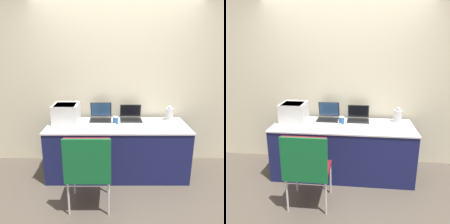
# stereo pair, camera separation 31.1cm
# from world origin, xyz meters

# --- Properties ---
(ground_plane) EXTENTS (14.00, 14.00, 0.00)m
(ground_plane) POSITION_xyz_m (0.00, 0.00, 0.00)
(ground_plane) COLOR brown
(wall_back) EXTENTS (8.00, 0.05, 2.60)m
(wall_back) POSITION_xyz_m (0.00, 0.82, 1.30)
(wall_back) COLOR beige
(wall_back) RESTS_ON ground_plane
(table) EXTENTS (2.00, 0.73, 0.76)m
(table) POSITION_xyz_m (0.00, 0.35, 0.38)
(table) COLOR #191E51
(table) RESTS_ON ground_plane
(printer) EXTENTS (0.37, 0.39, 0.28)m
(printer) POSITION_xyz_m (-0.75, 0.48, 0.91)
(printer) COLOR silver
(printer) RESTS_ON table
(laptop_left) EXTENTS (0.33, 0.34, 0.26)m
(laptop_left) POSITION_xyz_m (-0.25, 0.58, 0.82)
(laptop_left) COLOR black
(laptop_left) RESTS_ON table
(laptop_right) EXTENTS (0.33, 0.28, 0.22)m
(laptop_right) POSITION_xyz_m (0.21, 0.59, 0.81)
(laptop_right) COLOR black
(laptop_right) RESTS_ON table
(external_keyboard) EXTENTS (0.48, 0.17, 0.02)m
(external_keyboard) POSITION_xyz_m (-0.26, 0.29, 0.77)
(external_keyboard) COLOR silver
(external_keyboard) RESTS_ON table
(coffee_cup) EXTENTS (0.08, 0.08, 0.11)m
(coffee_cup) POSITION_xyz_m (-0.02, 0.40, 0.82)
(coffee_cup) COLOR #285699
(coffee_cup) RESTS_ON table
(metal_pitcher) EXTENTS (0.12, 0.12, 0.23)m
(metal_pitcher) POSITION_xyz_m (0.80, 0.58, 0.86)
(metal_pitcher) COLOR silver
(metal_pitcher) RESTS_ON table
(chair) EXTENTS (0.50, 0.44, 0.94)m
(chair) POSITION_xyz_m (-0.34, -0.48, 0.58)
(chair) COLOR maroon
(chair) RESTS_ON ground_plane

